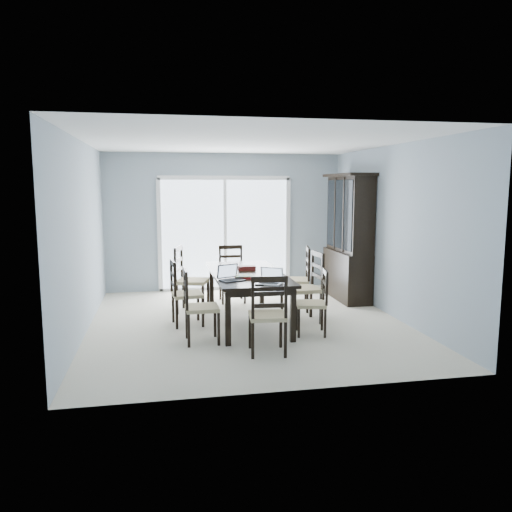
# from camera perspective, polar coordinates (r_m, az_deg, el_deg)

# --- Properties ---
(floor) EXTENTS (5.00, 5.00, 0.00)m
(floor) POSITION_cam_1_polar(r_m,az_deg,el_deg) (7.38, -0.99, -7.62)
(floor) COLOR beige
(floor) RESTS_ON ground
(ceiling) EXTENTS (5.00, 5.00, 0.00)m
(ceiling) POSITION_cam_1_polar(r_m,az_deg,el_deg) (7.13, -1.05, 12.93)
(ceiling) COLOR white
(ceiling) RESTS_ON back_wall
(back_wall) EXTENTS (4.50, 0.02, 2.60)m
(back_wall) POSITION_cam_1_polar(r_m,az_deg,el_deg) (9.60, -3.58, 3.89)
(back_wall) COLOR #91A1AD
(back_wall) RESTS_ON floor
(wall_left) EXTENTS (0.02, 5.00, 2.60)m
(wall_left) POSITION_cam_1_polar(r_m,az_deg,el_deg) (7.11, -19.19, 2.01)
(wall_left) COLOR #91A1AD
(wall_left) RESTS_ON floor
(wall_right) EXTENTS (0.02, 5.00, 2.60)m
(wall_right) POSITION_cam_1_polar(r_m,az_deg,el_deg) (7.84, 15.42, 2.69)
(wall_right) COLOR #91A1AD
(wall_right) RESTS_ON floor
(balcony) EXTENTS (4.50, 2.00, 0.10)m
(balcony) POSITION_cam_1_polar(r_m,az_deg,el_deg) (10.77, -4.20, -2.91)
(balcony) COLOR gray
(balcony) RESTS_ON ground
(railing) EXTENTS (4.50, 0.06, 1.10)m
(railing) POSITION_cam_1_polar(r_m,az_deg,el_deg) (11.66, -4.80, 0.90)
(railing) COLOR #99999E
(railing) RESTS_ON balcony
(dining_table) EXTENTS (1.00, 2.20, 0.75)m
(dining_table) POSITION_cam_1_polar(r_m,az_deg,el_deg) (7.23, -1.01, -2.47)
(dining_table) COLOR black
(dining_table) RESTS_ON floor
(china_hutch) EXTENTS (0.50, 1.38, 2.20)m
(china_hutch) POSITION_cam_1_polar(r_m,az_deg,el_deg) (8.91, 10.51, 1.98)
(china_hutch) COLOR black
(china_hutch) RESTS_ON floor
(sliding_door) EXTENTS (2.52, 0.05, 2.18)m
(sliding_door) POSITION_cam_1_polar(r_m,az_deg,el_deg) (9.60, -3.55, 2.61)
(sliding_door) COLOR silver
(sliding_door) RESTS_ON floor
(chair_left_near) EXTENTS (0.43, 0.42, 1.10)m
(chair_left_near) POSITION_cam_1_polar(r_m,az_deg,el_deg) (6.38, -7.05, -4.78)
(chair_left_near) COLOR black
(chair_left_near) RESTS_ON floor
(chair_left_mid) EXTENTS (0.46, 0.45, 1.09)m
(chair_left_mid) POSITION_cam_1_polar(r_m,az_deg,el_deg) (7.20, -8.60, -3.40)
(chair_left_mid) COLOR black
(chair_left_mid) RESTS_ON floor
(chair_left_far) EXTENTS (0.58, 0.57, 1.21)m
(chair_left_far) POSITION_cam_1_polar(r_m,az_deg,el_deg) (7.97, -7.99, -1.81)
(chair_left_far) COLOR black
(chair_left_far) RESTS_ON floor
(chair_right_near) EXTENTS (0.46, 0.45, 1.02)m
(chair_right_near) POSITION_cam_1_polar(r_m,az_deg,el_deg) (6.75, 7.06, -4.45)
(chair_right_near) COLOR black
(chair_right_near) RESTS_ON floor
(chair_right_mid) EXTENTS (0.49, 0.48, 1.20)m
(chair_right_mid) POSITION_cam_1_polar(r_m,az_deg,el_deg) (7.37, 6.17, -2.64)
(chair_right_mid) COLOR black
(chair_right_mid) RESTS_ON floor
(chair_right_far) EXTENTS (0.54, 0.53, 1.18)m
(chair_right_far) POSITION_cam_1_polar(r_m,az_deg,el_deg) (8.03, 5.13, -1.79)
(chair_right_far) COLOR black
(chair_right_far) RESTS_ON floor
(chair_end_near) EXTENTS (0.46, 0.47, 1.12)m
(chair_end_near) POSITION_cam_1_polar(r_m,az_deg,el_deg) (5.84, 1.41, -5.79)
(chair_end_near) COLOR black
(chair_end_near) RESTS_ON floor
(chair_end_far) EXTENTS (0.42, 0.43, 1.11)m
(chair_end_far) POSITION_cam_1_polar(r_m,az_deg,el_deg) (8.68, -2.83, -1.28)
(chair_end_far) COLOR black
(chair_end_far) RESTS_ON floor
(laptop_dark) EXTENTS (0.36, 0.31, 0.21)m
(laptop_dark) POSITION_cam_1_polar(r_m,az_deg,el_deg) (6.57, -2.74, -2.41)
(laptop_dark) COLOR black
(laptop_dark) RESTS_ON dining_table
(laptop_silver) EXTENTS (0.36, 0.33, 0.20)m
(laptop_silver) POSITION_cam_1_polar(r_m,az_deg,el_deg) (6.33, 1.52, -2.81)
(laptop_silver) COLOR #BCBCBE
(laptop_silver) RESTS_ON dining_table
(book_stack) EXTENTS (0.27, 0.21, 0.04)m
(book_stack) POSITION_cam_1_polar(r_m,az_deg,el_deg) (6.75, -1.43, -2.37)
(book_stack) COLOR maroon
(book_stack) RESTS_ON dining_table
(cell_phone) EXTENTS (0.12, 0.08, 0.01)m
(cell_phone) POSITION_cam_1_polar(r_m,az_deg,el_deg) (6.27, 0.41, -3.32)
(cell_phone) COLOR black
(cell_phone) RESTS_ON dining_table
(game_box) EXTENTS (0.26, 0.13, 0.06)m
(game_box) POSITION_cam_1_polar(r_m,az_deg,el_deg) (7.38, -1.07, -1.39)
(game_box) COLOR #541310
(game_box) RESTS_ON dining_table
(hot_tub) EXTENTS (1.88, 1.71, 0.91)m
(hot_tub) POSITION_cam_1_polar(r_m,az_deg,el_deg) (10.55, -8.69, -0.42)
(hot_tub) COLOR brown
(hot_tub) RESTS_ON balcony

